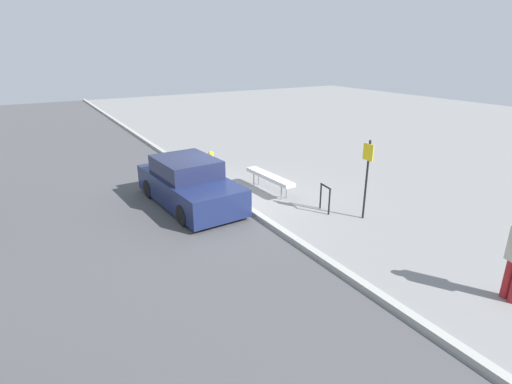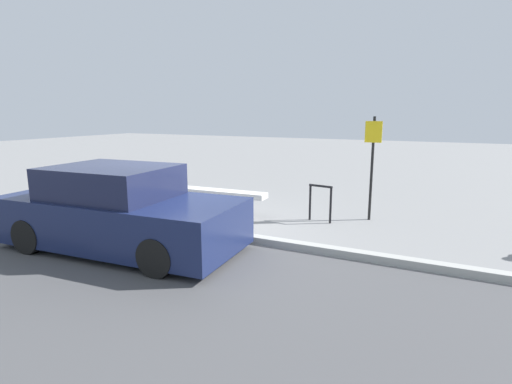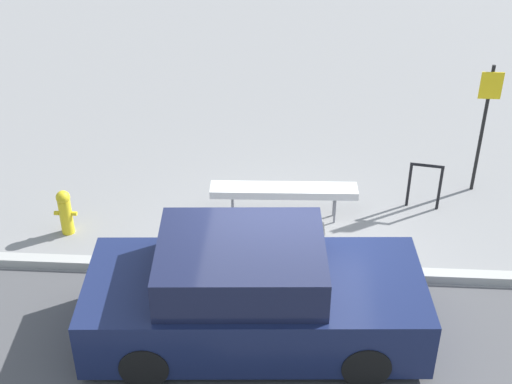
% 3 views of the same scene
% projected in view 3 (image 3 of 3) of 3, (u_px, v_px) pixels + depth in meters
% --- Properties ---
extents(ground_plane, '(60.00, 60.00, 0.00)m').
position_uv_depth(ground_plane, '(290.00, 274.00, 10.47)').
color(ground_plane, gray).
extents(curb, '(60.00, 0.20, 0.13)m').
position_uv_depth(curb, '(290.00, 270.00, 10.44)').
color(curb, '#A8A8A3').
rests_on(curb, ground_plane).
extents(bench, '(2.38, 0.47, 0.60)m').
position_uv_depth(bench, '(284.00, 191.00, 11.44)').
color(bench, gray).
rests_on(bench, ground_plane).
extents(bike_rack, '(0.55, 0.14, 0.83)m').
position_uv_depth(bike_rack, '(425.00, 181.00, 11.75)').
color(bike_rack, black).
rests_on(bike_rack, ground_plane).
extents(sign_post, '(0.36, 0.08, 2.30)m').
position_uv_depth(sign_post, '(485.00, 118.00, 11.77)').
color(sign_post, black).
rests_on(sign_post, ground_plane).
extents(fire_hydrant, '(0.36, 0.22, 0.77)m').
position_uv_depth(fire_hydrant, '(65.00, 211.00, 11.17)').
color(fire_hydrant, gold).
rests_on(fire_hydrant, ground_plane).
extents(parked_car_near, '(4.38, 2.08, 1.47)m').
position_uv_depth(parked_car_near, '(252.00, 295.00, 9.03)').
color(parked_car_near, black).
rests_on(parked_car_near, ground_plane).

